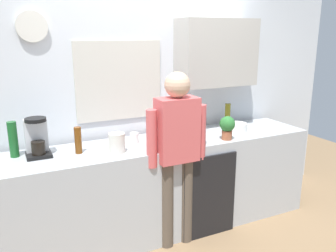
# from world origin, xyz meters

# --- Properties ---
(ground_plane) EXTENTS (8.00, 8.00, 0.00)m
(ground_plane) POSITION_xyz_m (0.00, 0.00, 0.00)
(ground_plane) COLOR #8C6D4C
(kitchen_counter) EXTENTS (3.09, 0.64, 0.91)m
(kitchen_counter) POSITION_xyz_m (0.00, 0.30, 0.46)
(kitchen_counter) COLOR #B2B7BC
(kitchen_counter) RESTS_ON ground_plane
(dishwasher_panel) EXTENTS (0.56, 0.02, 0.82)m
(dishwasher_panel) POSITION_xyz_m (0.34, -0.03, 0.41)
(dishwasher_panel) COLOR black
(dishwasher_panel) RESTS_ON ground_plane
(back_wall_assembly) EXTENTS (4.69, 0.42, 2.60)m
(back_wall_assembly) POSITION_xyz_m (0.09, 0.70, 1.36)
(back_wall_assembly) COLOR silver
(back_wall_assembly) RESTS_ON ground_plane
(coffee_maker) EXTENTS (0.20, 0.20, 0.33)m
(coffee_maker) POSITION_xyz_m (-1.11, 0.40, 1.06)
(coffee_maker) COLOR black
(coffee_maker) RESTS_ON kitchen_counter
(bottle_amber_beer) EXTENTS (0.06, 0.06, 0.23)m
(bottle_amber_beer) POSITION_xyz_m (-0.79, 0.31, 1.03)
(bottle_amber_beer) COLOR brown
(bottle_amber_beer) RESTS_ON kitchen_counter
(bottle_olive_oil) EXTENTS (0.06, 0.06, 0.25)m
(bottle_olive_oil) POSITION_xyz_m (0.89, 0.51, 1.04)
(bottle_olive_oil) COLOR olive
(bottle_olive_oil) RESTS_ON kitchen_counter
(bottle_green_wine) EXTENTS (0.07, 0.07, 0.30)m
(bottle_green_wine) POSITION_xyz_m (-1.29, 0.45, 1.06)
(bottle_green_wine) COLOR #195923
(bottle_green_wine) RESTS_ON kitchen_counter
(cup_terracotta_mug) EXTENTS (0.08, 0.08, 0.09)m
(cup_terracotta_mug) POSITION_xyz_m (0.42, 0.27, 0.96)
(cup_terracotta_mug) COLOR #B26647
(cup_terracotta_mug) RESTS_ON kitchen_counter
(cup_white_mug) EXTENTS (0.08, 0.08, 0.10)m
(cup_white_mug) POSITION_xyz_m (-0.25, 0.38, 0.96)
(cup_white_mug) COLOR white
(cup_white_mug) RESTS_ON kitchen_counter
(mixing_bowl) EXTENTS (0.22, 0.22, 0.08)m
(mixing_bowl) POSITION_xyz_m (0.87, 0.31, 0.95)
(mixing_bowl) COLOR white
(mixing_bowl) RESTS_ON kitchen_counter
(potted_plant) EXTENTS (0.15, 0.15, 0.23)m
(potted_plant) POSITION_xyz_m (0.59, 0.09, 1.04)
(potted_plant) COLOR #9E5638
(potted_plant) RESTS_ON kitchen_counter
(storage_canister) EXTENTS (0.14, 0.14, 0.17)m
(storage_canister) POSITION_xyz_m (-0.49, 0.18, 1.00)
(storage_canister) COLOR silver
(storage_canister) RESTS_ON kitchen_counter
(person_at_sink) EXTENTS (0.57, 0.22, 1.60)m
(person_at_sink) POSITION_xyz_m (0.00, 0.00, 0.95)
(person_at_sink) COLOR brown
(person_at_sink) RESTS_ON ground_plane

